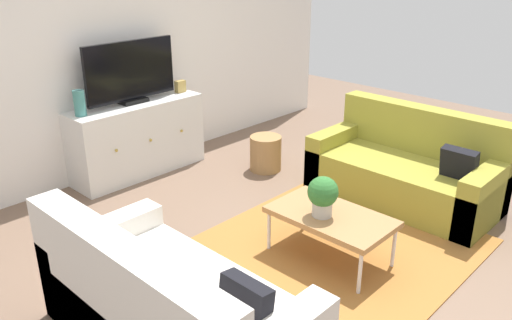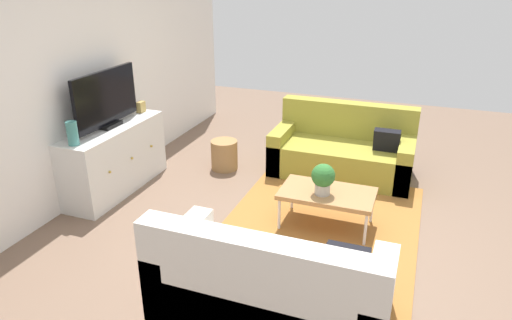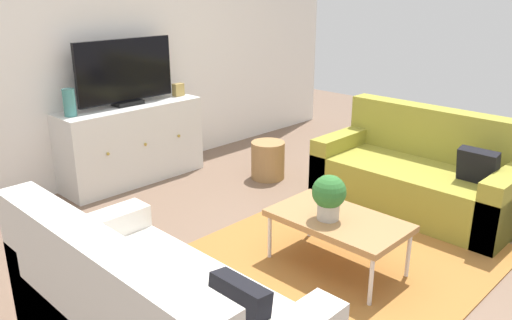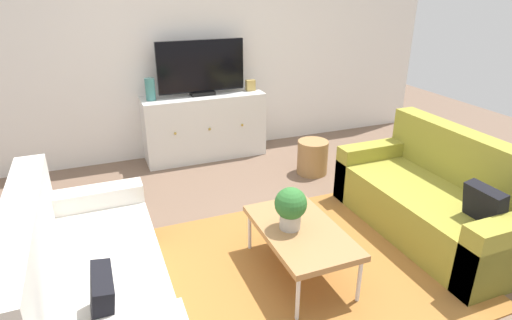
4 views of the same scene
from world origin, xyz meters
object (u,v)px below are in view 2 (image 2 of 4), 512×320
(couch_left_side, at_px, (269,291))
(wicker_basket, at_px, (224,155))
(couch_right_side, at_px, (343,151))
(potted_plant, at_px, (323,178))
(coffee_table, at_px, (327,194))
(mantel_clock, at_px, (141,107))
(glass_vase, at_px, (72,133))
(flat_screen_tv, at_px, (106,99))
(tv_console, at_px, (115,159))

(couch_left_side, relative_size, wicker_basket, 4.48)
(couch_right_side, relative_size, wicker_basket, 4.48)
(couch_left_side, xyz_separation_m, potted_plant, (1.42, -0.06, 0.28))
(coffee_table, height_order, mantel_clock, mantel_clock)
(glass_vase, height_order, mantel_clock, glass_vase)
(flat_screen_tv, bearing_deg, couch_left_side, -121.42)
(tv_console, bearing_deg, glass_vase, 180.00)
(couch_right_side, xyz_separation_m, tv_console, (-1.41, 2.37, 0.11))
(mantel_clock, bearing_deg, couch_left_side, -130.96)
(coffee_table, bearing_deg, potted_plant, 150.19)
(coffee_table, xyz_separation_m, tv_console, (-0.03, 2.47, 0.03))
(couch_left_side, xyz_separation_m, mantel_clock, (2.06, 2.37, 0.56))
(couch_left_side, relative_size, flat_screen_tv, 1.68)
(glass_vase, xyz_separation_m, mantel_clock, (1.20, 0.00, -0.06))
(tv_console, height_order, flat_screen_tv, flat_screen_tv)
(coffee_table, bearing_deg, wicker_basket, 58.18)
(couch_right_side, xyz_separation_m, flat_screen_tv, (-1.41, 2.39, 0.81))
(coffee_table, bearing_deg, tv_console, 90.60)
(glass_vase, bearing_deg, mantel_clock, 0.00)
(couch_right_side, relative_size, potted_plant, 5.47)
(potted_plant, bearing_deg, flat_screen_tv, 89.04)
(couch_left_side, distance_m, coffee_table, 1.49)
(coffee_table, bearing_deg, flat_screen_tv, 90.59)
(tv_console, distance_m, mantel_clock, 0.75)
(potted_plant, bearing_deg, glass_vase, 102.92)
(coffee_table, height_order, glass_vase, glass_vase)
(flat_screen_tv, height_order, glass_vase, flat_screen_tv)
(tv_console, bearing_deg, coffee_table, -89.40)
(coffee_table, bearing_deg, glass_vase, 104.19)
(couch_left_side, distance_m, wicker_basket, 2.84)
(tv_console, relative_size, flat_screen_tv, 1.42)
(couch_left_side, bearing_deg, tv_console, 58.37)
(potted_plant, relative_size, mantel_clock, 2.39)
(wicker_basket, bearing_deg, couch_left_side, -149.37)
(potted_plant, distance_m, glass_vase, 2.52)
(coffee_table, bearing_deg, couch_left_side, 176.36)
(potted_plant, height_order, glass_vase, glass_vase)
(tv_console, xyz_separation_m, flat_screen_tv, (0.00, 0.02, 0.70))
(coffee_table, bearing_deg, mantel_clock, 76.94)
(glass_vase, relative_size, mantel_clock, 1.88)
(tv_console, bearing_deg, mantel_clock, 0.00)
(coffee_table, relative_size, potted_plant, 2.96)
(couch_right_side, xyz_separation_m, potted_plant, (-1.46, -0.06, 0.28))
(mantel_clock, bearing_deg, tv_console, -180.00)
(couch_right_side, height_order, wicker_basket, couch_right_side)
(potted_plant, bearing_deg, wicker_basket, 55.76)
(couch_left_side, bearing_deg, flat_screen_tv, 58.58)
(couch_right_side, distance_m, wicker_basket, 1.51)
(couch_right_side, bearing_deg, couch_left_side, 180.00)
(flat_screen_tv, bearing_deg, couch_right_side, -59.43)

